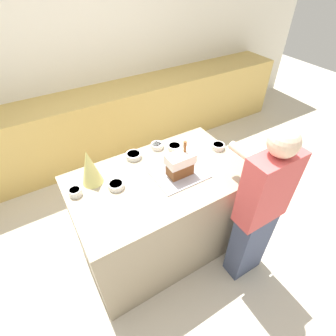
% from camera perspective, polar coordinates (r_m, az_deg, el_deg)
% --- Properties ---
extents(ground_plane, '(12.00, 12.00, 0.00)m').
position_cam_1_polar(ground_plane, '(2.85, -1.35, -15.79)').
color(ground_plane, beige).
extents(wall_back, '(8.00, 0.05, 2.60)m').
position_cam_1_polar(wall_back, '(3.72, -19.49, 21.79)').
color(wall_back, white).
rests_on(wall_back, ground_plane).
extents(back_cabinet_block, '(6.00, 0.60, 0.93)m').
position_cam_1_polar(back_cabinet_block, '(3.77, -15.33, 8.63)').
color(back_cabinet_block, tan).
rests_on(back_cabinet_block, ground_plane).
extents(kitchen_island, '(1.47, 0.89, 0.93)m').
position_cam_1_polar(kitchen_island, '(2.48, -1.52, -9.84)').
color(kitchen_island, gray).
rests_on(kitchen_island, ground_plane).
extents(baking_tray, '(0.42, 0.33, 0.01)m').
position_cam_1_polar(baking_tray, '(2.16, 2.55, -1.35)').
color(baking_tray, '#9E9EA8').
rests_on(baking_tray, kitchen_island).
extents(gingerbread_house, '(0.22, 0.13, 0.29)m').
position_cam_1_polar(gingerbread_house, '(2.09, 2.65, 0.88)').
color(gingerbread_house, brown).
rests_on(gingerbread_house, baking_tray).
extents(decorative_tree, '(0.16, 0.16, 0.31)m').
position_cam_1_polar(decorative_tree, '(2.08, -16.68, 0.14)').
color(decorative_tree, '#DBD675').
rests_on(decorative_tree, kitchen_island).
extents(candy_bowl_behind_tray, '(0.12, 0.12, 0.05)m').
position_cam_1_polar(candy_bowl_behind_tray, '(2.47, 10.87, 4.71)').
color(candy_bowl_behind_tray, white).
rests_on(candy_bowl_behind_tray, kitchen_island).
extents(candy_bowl_far_right, '(0.14, 0.14, 0.04)m').
position_cam_1_polar(candy_bowl_far_right, '(2.34, -7.51, 2.76)').
color(candy_bowl_far_right, silver).
rests_on(candy_bowl_far_right, kitchen_island).
extents(candy_bowl_near_tray_left, '(0.12, 0.12, 0.04)m').
position_cam_1_polar(candy_bowl_near_tray_left, '(2.07, -11.24, -3.68)').
color(candy_bowl_near_tray_left, white).
rests_on(candy_bowl_near_tray_left, kitchen_island).
extents(candy_bowl_beside_tree, '(0.09, 0.09, 0.05)m').
position_cam_1_polar(candy_bowl_beside_tree, '(2.09, -19.56, -4.91)').
color(candy_bowl_beside_tree, white).
rests_on(candy_bowl_beside_tree, kitchen_island).
extents(candy_bowl_far_left, '(0.12, 0.12, 0.05)m').
position_cam_1_polar(candy_bowl_far_left, '(2.40, 1.42, 4.53)').
color(candy_bowl_far_left, white).
rests_on(candy_bowl_far_left, kitchen_island).
extents(candy_bowl_near_tray_right, '(0.11, 0.11, 0.04)m').
position_cam_1_polar(candy_bowl_near_tray_right, '(2.44, -2.38, 4.92)').
color(candy_bowl_near_tray_right, white).
rests_on(candy_bowl_near_tray_right, kitchen_island).
extents(person, '(0.41, 0.51, 1.56)m').
position_cam_1_polar(person, '(2.17, 19.24, -8.86)').
color(person, '#424C6B').
rests_on(person, ground_plane).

